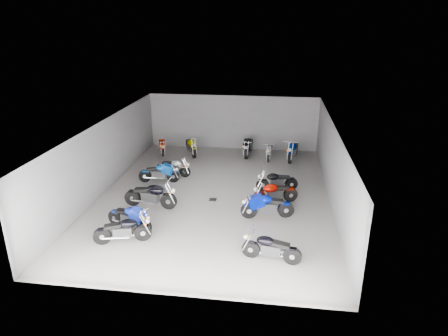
{
  "coord_description": "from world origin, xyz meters",
  "views": [
    {
      "loc": [
        2.59,
        -16.07,
        7.38
      ],
      "look_at": [
        0.31,
        0.82,
        1.0
      ],
      "focal_mm": 32.0,
      "sensor_mm": 36.0,
      "label": 1
    }
  ],
  "objects": [
    {
      "name": "wall_back",
      "position": [
        0.0,
        7.0,
        1.6
      ],
      "size": [
        10.0,
        0.1,
        3.2
      ],
      "primitive_type": "cube",
      "color": "slate",
      "rests_on": "ground"
    },
    {
      "name": "motorcycle_right_a",
      "position": [
        2.59,
        -4.85,
        0.47
      ],
      "size": [
        1.95,
        0.51,
        0.86
      ],
      "rotation": [
        0.0,
        0.0,
        1.4
      ],
      "color": "black",
      "rests_on": "ground"
    },
    {
      "name": "motorcycle_back_b",
      "position": [
        -2.25,
        5.47,
        0.52
      ],
      "size": [
        1.04,
        2.01,
        0.94
      ],
      "rotation": [
        0.0,
        0.0,
        3.58
      ],
      "color": "black",
      "rests_on": "ground"
    },
    {
      "name": "motorcycle_back_a",
      "position": [
        -3.99,
        5.46,
        0.46
      ],
      "size": [
        0.79,
        1.82,
        0.83
      ],
      "rotation": [
        0.0,
        0.0,
        3.5
      ],
      "color": "black",
      "rests_on": "ground"
    },
    {
      "name": "motorcycle_back_f",
      "position": [
        3.57,
        5.35,
        0.54
      ],
      "size": [
        0.66,
        2.24,
        1.0
      ],
      "rotation": [
        0.0,
        0.0,
        2.93
      ],
      "color": "black",
      "rests_on": "ground"
    },
    {
      "name": "motorcycle_right_c",
      "position": [
        2.36,
        -1.86,
        0.51
      ],
      "size": [
        2.1,
        0.57,
        0.93
      ],
      "rotation": [
        0.0,
        0.0,
        1.76
      ],
      "color": "black",
      "rests_on": "ground"
    },
    {
      "name": "motorcycle_left_f",
      "position": [
        -2.41,
        2.08,
        0.45
      ],
      "size": [
        1.86,
        0.56,
        0.83
      ],
      "rotation": [
        0.0,
        0.0,
        -1.8
      ],
      "color": "black",
      "rests_on": "ground"
    },
    {
      "name": "motorcycle_left_a",
      "position": [
        -2.54,
        -4.39,
        0.48
      ],
      "size": [
        1.95,
        0.75,
        0.88
      ],
      "rotation": [
        0.0,
        0.0,
        -1.26
      ],
      "color": "black",
      "rests_on": "ground"
    },
    {
      "name": "motorcycle_left_c",
      "position": [
        -2.42,
        -1.57,
        0.55
      ],
      "size": [
        2.28,
        0.49,
        1.0
      ],
      "rotation": [
        0.0,
        0.0,
        -1.65
      ],
      "color": "black",
      "rests_on": "ground"
    },
    {
      "name": "wall_left",
      "position": [
        -5.0,
        0.0,
        1.6
      ],
      "size": [
        0.1,
        14.0,
        3.2
      ],
      "primitive_type": "cube",
      "color": "slate",
      "rests_on": "ground"
    },
    {
      "name": "motorcycle_right_e",
      "position": [
        2.72,
        0.89,
        0.46
      ],
      "size": [
        1.9,
        0.58,
        0.85
      ],
      "rotation": [
        0.0,
        0.0,
        1.8
      ],
      "color": "black",
      "rests_on": "ground"
    },
    {
      "name": "ceiling",
      "position": [
        0.0,
        0.0,
        3.22
      ],
      "size": [
        10.0,
        14.0,
        0.04
      ],
      "primitive_type": "cube",
      "color": "#232326",
      "rests_on": "wall_back"
    },
    {
      "name": "motorcycle_right_d",
      "position": [
        2.64,
        -0.52,
        0.49
      ],
      "size": [
        1.94,
        0.94,
        0.9
      ],
      "rotation": [
        0.0,
        0.0,
        1.98
      ],
      "color": "black",
      "rests_on": "ground"
    },
    {
      "name": "motorcycle_left_b",
      "position": [
        -2.64,
        -3.46,
        0.48
      ],
      "size": [
        1.91,
        0.8,
        0.87
      ],
      "rotation": [
        0.0,
        0.0,
        -1.92
      ],
      "color": "black",
      "rests_on": "ground"
    },
    {
      "name": "motorcycle_back_e",
      "position": [
        2.27,
        5.31,
        0.45
      ],
      "size": [
        0.39,
        1.87,
        0.82
      ],
      "rotation": [
        0.0,
        0.0,
        3.09
      ],
      "color": "black",
      "rests_on": "ground"
    },
    {
      "name": "motorcycle_back_d",
      "position": [
        1.06,
        5.79,
        0.53
      ],
      "size": [
        0.49,
        2.22,
        0.97
      ],
      "rotation": [
        0.0,
        0.0,
        3.05
      ],
      "color": "black",
      "rests_on": "ground"
    },
    {
      "name": "wall_right",
      "position": [
        5.0,
        0.0,
        1.6
      ],
      "size": [
        0.1,
        14.0,
        3.2
      ],
      "primitive_type": "cube",
      "color": "slate",
      "rests_on": "ground"
    },
    {
      "name": "ground",
      "position": [
        0.0,
        0.0,
        0.0
      ],
      "size": [
        14.0,
        14.0,
        0.0
      ],
      "primitive_type": "plane",
      "color": "gray",
      "rests_on": "ground"
    },
    {
      "name": "drain_grate",
      "position": [
        0.0,
        -0.5,
        0.01
      ],
      "size": [
        0.32,
        0.32,
        0.01
      ],
      "primitive_type": "cube",
      "color": "black",
      "rests_on": "ground"
    },
    {
      "name": "motorcycle_left_e",
      "position": [
        -2.86,
        1.14,
        0.47
      ],
      "size": [
        1.97,
        0.44,
        0.87
      ],
      "rotation": [
        0.0,
        0.0,
        -1.46
      ],
      "color": "black",
      "rests_on": "ground"
    }
  ]
}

